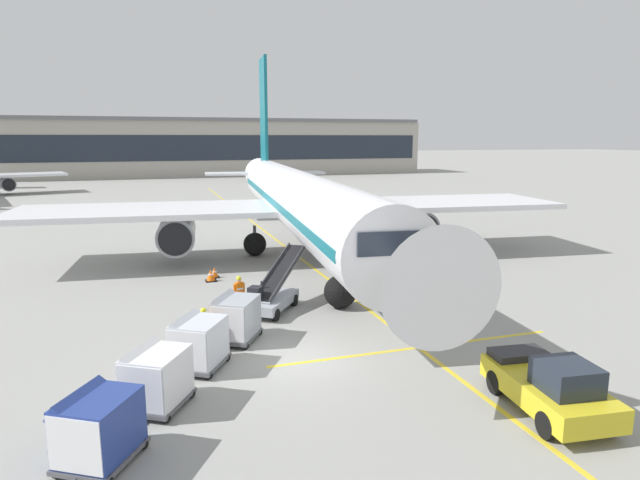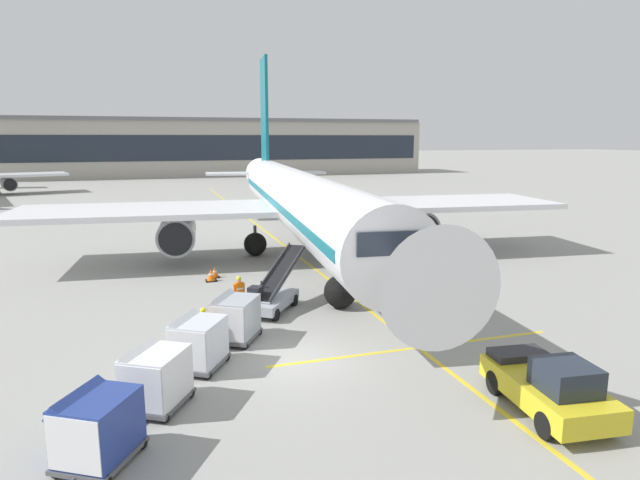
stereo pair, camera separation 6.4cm
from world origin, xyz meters
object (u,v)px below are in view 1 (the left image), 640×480
(baggage_cart_second, at_px, (198,342))
(baggage_cart_fourth, at_px, (97,426))
(parked_airplane, at_px, (297,200))
(belt_loader, at_px, (273,293))
(baggage_cart_third, at_px, (155,377))
(ground_crew_marshaller, at_px, (239,291))
(safety_cone_engine_keepout, at_px, (211,275))
(ground_crew_by_loader, at_px, (240,309))
(pushback_tug, at_px, (550,386))
(safety_cone_wingtip, at_px, (214,273))
(ground_crew_by_carts, at_px, (204,327))
(baggage_cart_lead, at_px, (235,317))

(baggage_cart_second, xyz_separation_m, baggage_cart_fourth, (-2.95, -5.12, 0.00))
(baggage_cart_second, bearing_deg, baggage_cart_fourth, -119.96)
(parked_airplane, bearing_deg, belt_loader, -111.26)
(parked_airplane, relative_size, baggage_cart_third, 17.08)
(ground_crew_marshaller, bearing_deg, baggage_cart_fourth, -116.13)
(baggage_cart_third, distance_m, safety_cone_engine_keepout, 15.01)
(ground_crew_by_loader, bearing_deg, pushback_tug, -51.64)
(ground_crew_marshaller, distance_m, safety_cone_wingtip, 6.92)
(belt_loader, xyz_separation_m, ground_crew_by_loader, (-2.01, -2.58, 0.18))
(ground_crew_marshaller, bearing_deg, pushback_tug, -59.82)
(ground_crew_by_carts, distance_m, ground_crew_marshaller, 4.89)
(pushback_tug, bearing_deg, ground_crew_by_loader, 128.36)
(baggage_cart_fourth, bearing_deg, baggage_cart_lead, 57.97)
(safety_cone_wingtip, bearing_deg, pushback_tug, -68.65)
(ground_crew_marshaller, xyz_separation_m, safety_cone_wingtip, (-0.32, 6.88, -0.70))
(safety_cone_engine_keepout, bearing_deg, baggage_cart_lead, -91.05)
(parked_airplane, height_order, baggage_cart_third, parked_airplane)
(baggage_cart_lead, relative_size, baggage_cart_fourth, 1.00)
(belt_loader, relative_size, safety_cone_wingtip, 8.33)
(safety_cone_engine_keepout, bearing_deg, safety_cone_wingtip, 68.28)
(pushback_tug, distance_m, ground_crew_by_loader, 12.34)
(baggage_cart_lead, relative_size, ground_crew_by_loader, 1.57)
(pushback_tug, xyz_separation_m, ground_crew_by_loader, (-7.66, 9.67, 0.17))
(baggage_cart_fourth, xyz_separation_m, ground_crew_marshaller, (5.44, 11.08, -0.00))
(baggage_cart_lead, xyz_separation_m, ground_crew_marshaller, (0.80, 3.68, -0.00))
(baggage_cart_third, xyz_separation_m, safety_cone_wingtip, (3.66, 15.38, -0.70))
(baggage_cart_third, height_order, safety_cone_wingtip, baggage_cart_third)
(baggage_cart_lead, bearing_deg, safety_cone_wingtip, 87.38)
(parked_airplane, height_order, baggage_cart_second, parked_airplane)
(parked_airplane, height_order, baggage_cart_fourth, parked_airplane)
(baggage_cart_third, distance_m, ground_crew_by_loader, 6.77)
(parked_airplane, distance_m, safety_cone_engine_keepout, 8.91)
(parked_airplane, relative_size, baggage_cart_lead, 17.08)
(belt_loader, height_order, ground_crew_by_carts, belt_loader)
(baggage_cart_lead, distance_m, safety_cone_wingtip, 10.59)
(pushback_tug, distance_m, safety_cone_engine_keepout, 20.12)
(parked_airplane, distance_m, ground_crew_by_loader, 15.41)
(baggage_cart_second, relative_size, baggage_cart_fourth, 1.00)
(belt_loader, height_order, ground_crew_by_loader, belt_loader)
(baggage_cart_lead, bearing_deg, pushback_tug, -47.42)
(ground_crew_by_carts, bearing_deg, baggage_cart_third, -114.76)
(baggage_cart_second, height_order, ground_crew_by_carts, baggage_cart_second)
(ground_crew_by_carts, height_order, safety_cone_engine_keepout, ground_crew_by_carts)
(baggage_cart_fourth, xyz_separation_m, ground_crew_by_loader, (4.99, 8.35, -0.00))
(parked_airplane, xyz_separation_m, pushback_tug, (1.31, -23.41, -3.09))
(belt_loader, xyz_separation_m, baggage_cart_fourth, (-7.01, -10.94, 0.18))
(pushback_tug, xyz_separation_m, safety_cone_engine_keepout, (-7.84, 18.52, -0.48))
(baggage_cart_third, bearing_deg, ground_crew_by_carts, 65.24)
(parked_airplane, xyz_separation_m, ground_crew_by_carts, (-8.01, -15.42, -2.92))
(belt_loader, xyz_separation_m, baggage_cart_lead, (-2.38, -3.53, 0.18))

